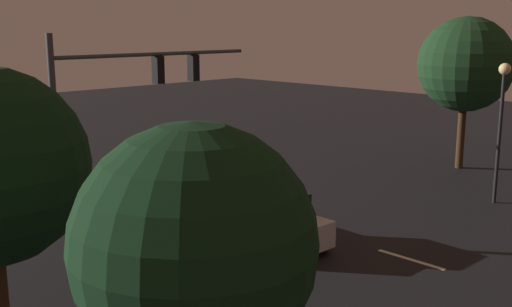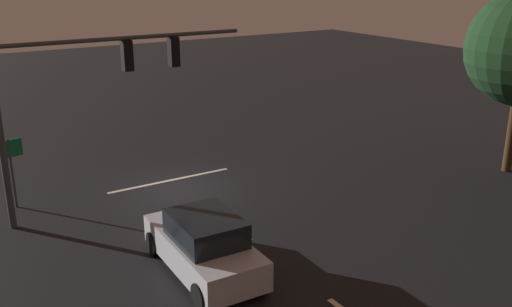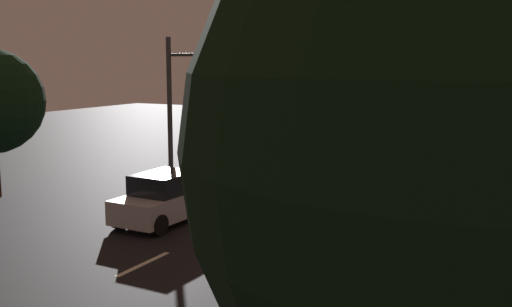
% 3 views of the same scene
% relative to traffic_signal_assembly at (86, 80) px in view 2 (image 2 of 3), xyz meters
% --- Properties ---
extents(ground_plane, '(80.00, 80.00, 0.00)m').
position_rel_traffic_signal_assembly_xyz_m(ground_plane, '(-3.23, -0.33, -4.47)').
color(ground_plane, black).
extents(traffic_signal_assembly, '(8.38, 0.47, 6.49)m').
position_rel_traffic_signal_assembly_xyz_m(traffic_signal_assembly, '(0.00, 0.00, 0.00)').
color(traffic_signal_assembly, '#383A3D').
rests_on(traffic_signal_assembly, ground_plane).
extents(lane_dash_far, '(0.16, 2.20, 0.01)m').
position_rel_traffic_signal_assembly_xyz_m(lane_dash_far, '(-3.23, 3.67, -4.47)').
color(lane_dash_far, beige).
rests_on(lane_dash_far, ground_plane).
extents(stop_bar, '(5.00, 0.16, 0.01)m').
position_rel_traffic_signal_assembly_xyz_m(stop_bar, '(-3.23, -1.19, -4.47)').
color(stop_bar, beige).
rests_on(stop_bar, ground_plane).
extents(car_approaching, '(2.02, 4.41, 1.70)m').
position_rel_traffic_signal_assembly_xyz_m(car_approaching, '(-1.20, 5.70, -3.67)').
color(car_approaching, '#B7B7BC').
rests_on(car_approaching, ground_plane).
extents(route_sign, '(0.89, 0.26, 2.46)m').
position_rel_traffic_signal_assembly_xyz_m(route_sign, '(2.33, -1.64, -2.69)').
color(route_sign, '#383A3D').
rests_on(route_sign, ground_plane).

